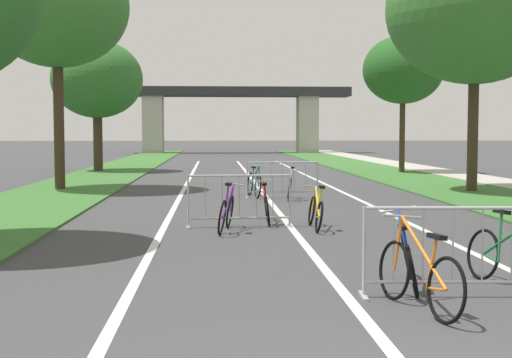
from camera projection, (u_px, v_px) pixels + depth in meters
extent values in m
cube|color=#386B2D|center=(113.00, 172.00, 32.97)|extent=(3.44, 71.96, 0.05)
cube|color=#386B2D|center=(376.00, 171.00, 33.72)|extent=(3.44, 71.96, 0.05)
cube|color=#ADA89E|center=(431.00, 170.00, 33.88)|extent=(1.98, 71.96, 0.08)
cube|color=silver|center=(257.00, 185.00, 24.76)|extent=(0.14, 41.63, 0.01)
cube|color=silver|center=(327.00, 185.00, 24.91)|extent=(0.14, 41.63, 0.01)
cube|color=silver|center=(186.00, 186.00, 24.61)|extent=(0.14, 41.63, 0.01)
cube|color=#2D2D30|center=(231.00, 92.00, 62.88)|extent=(21.50, 2.96, 0.82)
cube|color=#ADA89E|center=(153.00, 125.00, 62.66)|extent=(1.78, 2.40, 5.10)
cube|color=#ADA89E|center=(307.00, 125.00, 63.50)|extent=(1.78, 2.40, 5.10)
cylinder|color=#3D2D1E|center=(59.00, 126.00, 22.60)|extent=(0.33, 0.33, 4.20)
ellipsoid|color=#38702D|center=(57.00, 6.00, 22.34)|extent=(4.62, 4.62, 3.93)
cylinder|color=#3D2D1E|center=(98.00, 143.00, 33.45)|extent=(0.44, 0.44, 2.78)
ellipsoid|color=#2D6628|center=(97.00, 79.00, 33.24)|extent=(4.34, 4.34, 3.69)
cylinder|color=#3D2D1E|center=(473.00, 134.00, 21.84)|extent=(0.33, 0.33, 3.66)
ellipsoid|color=#38702D|center=(475.00, 8.00, 21.58)|extent=(5.51, 5.51, 4.69)
cylinder|color=#3D2D1E|center=(402.00, 137.00, 32.05)|extent=(0.26, 0.26, 3.37)
ellipsoid|color=#23561E|center=(403.00, 70.00, 31.85)|extent=(3.67, 3.67, 3.12)
cylinder|color=#ADADB2|center=(364.00, 252.00, 7.97)|extent=(0.04, 0.04, 1.05)
cube|color=#ADADB2|center=(364.00, 296.00, 8.00)|extent=(0.09, 0.44, 0.03)
cylinder|color=#ADADB2|center=(454.00, 208.00, 7.93)|extent=(2.03, 0.16, 0.04)
cylinder|color=#ADADB2|center=(452.00, 282.00, 7.99)|extent=(2.03, 0.16, 0.04)
cylinder|color=#ADADB2|center=(394.00, 244.00, 7.96)|extent=(0.02, 0.02, 0.87)
cylinder|color=#ADADB2|center=(423.00, 244.00, 7.96)|extent=(0.02, 0.02, 0.87)
cylinder|color=#ADADB2|center=(453.00, 244.00, 7.96)|extent=(0.02, 0.02, 0.87)
cylinder|color=#ADADB2|center=(483.00, 244.00, 7.96)|extent=(0.02, 0.02, 0.87)
cylinder|color=#ADADB2|center=(512.00, 244.00, 7.96)|extent=(0.02, 0.02, 0.87)
cylinder|color=#ADADB2|center=(188.00, 201.00, 13.77)|extent=(0.04, 0.04, 1.05)
cube|color=#ADADB2|center=(188.00, 227.00, 13.81)|extent=(0.08, 0.44, 0.03)
cylinder|color=#ADADB2|center=(290.00, 200.00, 14.00)|extent=(0.04, 0.04, 1.05)
cube|color=#ADADB2|center=(290.00, 226.00, 14.03)|extent=(0.08, 0.44, 0.03)
cylinder|color=#ADADB2|center=(239.00, 176.00, 13.85)|extent=(2.03, 0.14, 0.04)
cylinder|color=#ADADB2|center=(239.00, 218.00, 13.91)|extent=(2.03, 0.14, 0.04)
cylinder|color=#ADADB2|center=(205.00, 197.00, 13.80)|extent=(0.02, 0.02, 0.87)
cylinder|color=#ADADB2|center=(222.00, 197.00, 13.84)|extent=(0.02, 0.02, 0.87)
cylinder|color=#ADADB2|center=(239.00, 196.00, 13.88)|extent=(0.02, 0.02, 0.87)
cylinder|color=#ADADB2|center=(256.00, 196.00, 13.92)|extent=(0.02, 0.02, 0.87)
cylinder|color=#ADADB2|center=(273.00, 196.00, 13.95)|extent=(0.02, 0.02, 0.87)
cylinder|color=#ADADB2|center=(247.00, 180.00, 19.97)|extent=(0.04, 0.04, 1.05)
cube|color=#ADADB2|center=(247.00, 198.00, 20.01)|extent=(0.06, 0.44, 0.03)
cylinder|color=#ADADB2|center=(317.00, 180.00, 20.07)|extent=(0.04, 0.04, 1.05)
cube|color=#ADADB2|center=(317.00, 197.00, 20.11)|extent=(0.06, 0.44, 0.03)
cylinder|color=#ADADB2|center=(282.00, 162.00, 19.99)|extent=(2.03, 0.06, 0.04)
cylinder|color=#ADADB2|center=(282.00, 192.00, 20.04)|extent=(2.03, 0.06, 0.04)
cylinder|color=#ADADB2|center=(259.00, 177.00, 19.98)|extent=(0.02, 0.02, 0.87)
cylinder|color=#ADADB2|center=(271.00, 177.00, 20.00)|extent=(0.02, 0.02, 0.87)
cylinder|color=#ADADB2|center=(282.00, 177.00, 20.02)|extent=(0.02, 0.02, 0.87)
cylinder|color=#ADADB2|center=(294.00, 177.00, 20.03)|extent=(0.02, 0.02, 0.87)
cylinder|color=#ADADB2|center=(306.00, 177.00, 20.05)|extent=(0.02, 0.02, 0.87)
torus|color=black|center=(446.00, 290.00, 6.88)|extent=(0.27, 0.68, 0.67)
torus|color=black|center=(394.00, 270.00, 7.88)|extent=(0.27, 0.68, 0.67)
cylinder|color=orange|center=(423.00, 251.00, 7.34)|extent=(0.23, 1.01, 0.65)
cylinder|color=orange|center=(432.00, 262.00, 7.16)|extent=(0.12, 0.11, 0.55)
cylinder|color=orange|center=(437.00, 289.00, 7.04)|extent=(0.11, 0.34, 0.08)
cylinder|color=orange|center=(398.00, 243.00, 7.84)|extent=(0.12, 0.08, 0.62)
cube|color=black|center=(437.00, 237.00, 7.11)|extent=(0.16, 0.26, 0.06)
cylinder|color=#99999E|center=(402.00, 216.00, 7.81)|extent=(0.48, 0.15, 0.08)
torus|color=black|center=(222.00, 217.00, 12.80)|extent=(0.24, 0.67, 0.65)
torus|color=black|center=(230.00, 211.00, 13.77)|extent=(0.24, 0.67, 0.65)
cylinder|color=#662884|center=(228.00, 200.00, 13.24)|extent=(0.28, 0.93, 0.59)
cylinder|color=#662884|center=(226.00, 201.00, 13.05)|extent=(0.13, 0.13, 0.65)
cylinder|color=#662884|center=(223.00, 218.00, 12.96)|extent=(0.07, 0.32, 0.08)
cylinder|color=#662884|center=(232.00, 198.00, 13.72)|extent=(0.11, 0.11, 0.56)
cube|color=black|center=(229.00, 184.00, 12.99)|extent=(0.14, 0.25, 0.06)
cylinder|color=#99999E|center=(233.00, 184.00, 13.68)|extent=(0.43, 0.10, 0.09)
torus|color=black|center=(290.00, 190.00, 19.01)|extent=(0.18, 0.64, 0.63)
torus|color=black|center=(289.00, 187.00, 20.01)|extent=(0.18, 0.64, 0.63)
cylinder|color=#B7B7BC|center=(291.00, 180.00, 19.47)|extent=(0.20, 0.96, 0.53)
cylinder|color=#B7B7BC|center=(291.00, 179.00, 19.28)|extent=(0.13, 0.13, 0.65)
cylinder|color=#B7B7BC|center=(290.00, 190.00, 19.17)|extent=(0.05, 0.33, 0.07)
cylinder|color=#B7B7BC|center=(290.00, 179.00, 19.97)|extent=(0.11, 0.10, 0.50)
cube|color=black|center=(293.00, 168.00, 19.22)|extent=(0.13, 0.25, 0.06)
cylinder|color=#99999E|center=(292.00, 170.00, 19.92)|extent=(0.44, 0.07, 0.09)
torus|color=black|center=(483.00, 254.00, 8.94)|extent=(0.28, 0.67, 0.66)
cylinder|color=#1E7238|center=(510.00, 235.00, 8.48)|extent=(0.36, 0.94, 0.65)
cylinder|color=#1E7238|center=(500.00, 237.00, 8.66)|extent=(0.12, 0.14, 0.63)
cylinder|color=#1E7238|center=(490.00, 258.00, 8.79)|extent=(0.10, 0.33, 0.08)
cube|color=black|center=(502.00, 212.00, 8.69)|extent=(0.16, 0.26, 0.06)
torus|color=black|center=(268.00, 211.00, 14.01)|extent=(0.14, 0.62, 0.62)
torus|color=black|center=(266.00, 206.00, 15.00)|extent=(0.14, 0.62, 0.62)
cylinder|color=red|center=(265.00, 196.00, 14.46)|extent=(0.06, 0.96, 0.57)
cylinder|color=red|center=(266.00, 198.00, 14.27)|extent=(0.12, 0.12, 0.58)
cylinder|color=red|center=(267.00, 211.00, 14.17)|extent=(0.05, 0.32, 0.07)
cylinder|color=red|center=(265.00, 193.00, 14.95)|extent=(0.11, 0.09, 0.54)
cube|color=black|center=(264.00, 184.00, 14.22)|extent=(0.11, 0.24, 0.06)
cylinder|color=#99999E|center=(263.00, 181.00, 14.91)|extent=(0.51, 0.05, 0.08)
torus|color=black|center=(412.00, 271.00, 7.96)|extent=(0.30, 0.64, 0.62)
torus|color=black|center=(407.00, 255.00, 8.95)|extent=(0.30, 0.64, 0.62)
cylinder|color=#1E389E|center=(404.00, 239.00, 8.42)|extent=(0.13, 0.99, 0.63)
cylinder|color=#1E389E|center=(407.00, 248.00, 8.23)|extent=(0.16, 0.09, 0.52)
cylinder|color=#1E389E|center=(411.00, 270.00, 8.12)|extent=(0.11, 0.33, 0.07)
cylinder|color=#1E389E|center=(402.00, 233.00, 8.92)|extent=(0.17, 0.06, 0.60)
cube|color=black|center=(403.00, 227.00, 8.19)|extent=(0.16, 0.26, 0.07)
cylinder|color=#99999E|center=(398.00, 210.00, 8.88)|extent=(0.45, 0.12, 0.12)
torus|color=black|center=(319.00, 217.00, 13.09)|extent=(0.15, 0.61, 0.61)
torus|color=black|center=(312.00, 210.00, 14.17)|extent=(0.15, 0.61, 0.61)
cylinder|color=gold|center=(318.00, 201.00, 13.59)|extent=(0.13, 1.06, 0.52)
cylinder|color=gold|center=(319.00, 202.00, 13.38)|extent=(0.14, 0.13, 0.59)
cylinder|color=gold|center=(318.00, 217.00, 13.26)|extent=(0.03, 0.35, 0.07)
cylinder|color=gold|center=(314.00, 199.00, 14.13)|extent=(0.12, 0.10, 0.49)
cube|color=black|center=(322.00, 187.00, 13.33)|extent=(0.11, 0.24, 0.06)
cylinder|color=#99999E|center=(316.00, 187.00, 14.09)|extent=(0.49, 0.04, 0.10)
torus|color=black|center=(250.00, 184.00, 20.85)|extent=(0.22, 0.71, 0.70)
torus|color=black|center=(258.00, 186.00, 19.84)|extent=(0.22, 0.71, 0.70)
cylinder|color=#197A7F|center=(255.00, 175.00, 20.36)|extent=(0.26, 1.00, 0.61)
cylinder|color=#197A7F|center=(253.00, 177.00, 20.55)|extent=(0.09, 0.13, 0.56)
cylinder|color=#197A7F|center=(251.00, 185.00, 20.69)|extent=(0.08, 0.34, 0.08)
cylinder|color=#197A7F|center=(259.00, 176.00, 19.85)|extent=(0.09, 0.10, 0.58)
cube|color=black|center=(254.00, 167.00, 20.58)|extent=(0.14, 0.25, 0.06)
cylinder|color=#99999E|center=(259.00, 166.00, 19.86)|extent=(0.48, 0.10, 0.07)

